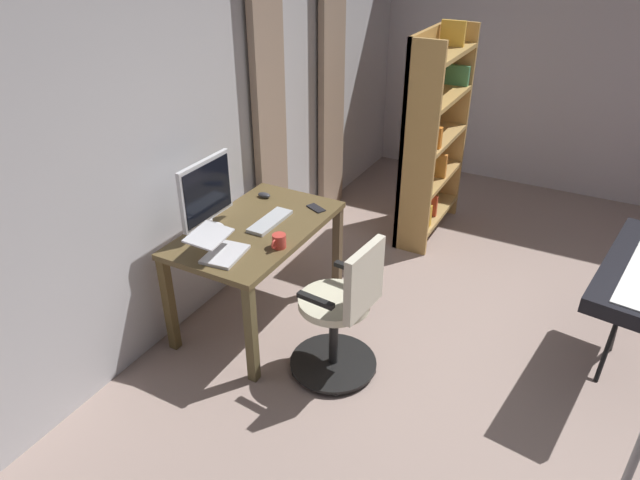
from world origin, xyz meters
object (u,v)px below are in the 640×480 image
Objects in this scene: bookshelf at (429,138)px; piano_keyboard at (634,270)px; desk at (257,239)px; computer_keyboard at (270,221)px; cell_phone_by_monitor at (316,208)px; mug_tea at (279,241)px; computer_mouse at (264,195)px; computer_monitor at (207,193)px; office_chair at (342,314)px; laptop at (219,247)px.

piano_keyboard is at bearing 54.35° from bookshelf.
desk is 0.15m from computer_keyboard.
desk is 0.49m from cell_phone_by_monitor.
cell_phone_by_monitor is at bearing -174.52° from mug_tea.
computer_mouse is at bearing -63.03° from cell_phone_by_monitor.
piano_keyboard is (-0.19, 2.04, -0.01)m from cell_phone_by_monitor.
computer_monitor is 2.64m from piano_keyboard.
desk is 9.42× the size of mug_tea.
bookshelf is (-2.08, -0.20, 0.44)m from office_chair.
laptop is 0.19× the size of bookshelf.
computer_keyboard is at bearing 70.40° from office_chair.
desk is 0.67× the size of bookshelf.
computer_monitor reaches higher than laptop.
desk is 0.36m from mug_tea.
office_chair is 7.36× the size of mug_tea.
mug_tea reaches higher than desk.
piano_keyboard is (1.21, 1.69, -0.15)m from bookshelf.
office_chair is at bearing 64.22° from cell_phone_by_monitor.
computer_keyboard is 1.13× the size of laptop.
cell_phone_by_monitor is at bearing -76.38° from piano_keyboard.
desk is 0.47m from computer_mouse.
mug_tea is (-0.08, -0.49, 0.34)m from office_chair.
desk is 3.18× the size of computer_keyboard.
mug_tea is at bearing 42.33° from computer_keyboard.
computer_keyboard is at bearing 147.52° from desk.
desk is 0.48m from computer_monitor.
office_chair reaches higher than cell_phone_by_monitor.
computer_keyboard is (-0.08, 0.05, 0.11)m from desk.
laptop is (0.23, 0.25, -0.21)m from computer_monitor.
piano_keyboard is at bearing 120.38° from cell_phone_by_monitor.
bookshelf is at bearing -117.50° from piano_keyboard.
piano_keyboard is at bearing 111.48° from mug_tea.
computer_monitor is 0.41× the size of piano_keyboard.
office_chair is 0.60m from mug_tea.
cell_phone_by_monitor is 0.12× the size of piano_keyboard.
computer_keyboard reaches higher than desk.
laptop is 2.37× the size of cell_phone_by_monitor.
bookshelf is at bearing 163.46° from computer_keyboard.
computer_mouse is 0.75m from mug_tea.
laptop reaches higher than computer_mouse.
cell_phone_by_monitor is at bearing -13.76° from bookshelf.
mug_tea reaches higher than cell_phone_by_monitor.
cell_phone_by_monitor is 0.08× the size of bookshelf.
computer_monitor is at bearing 91.56° from office_chair.
computer_monitor reaches higher than piano_keyboard.
cell_phone_by_monitor is 2.04m from piano_keyboard.
mug_tea is at bearing -60.37° from piano_keyboard.
computer_keyboard is at bearing 131.79° from computer_monitor.
computer_monitor reaches higher than mug_tea.
piano_keyboard is (-0.86, 1.49, 0.29)m from office_chair.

